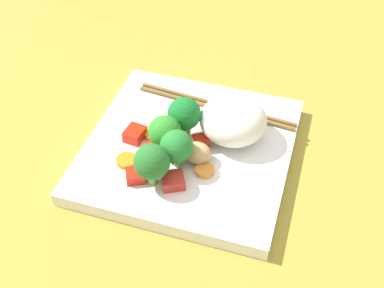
# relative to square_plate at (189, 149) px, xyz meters

# --- Properties ---
(ground_plane) EXTENTS (1.10, 1.10, 0.02)m
(ground_plane) POSITION_rel_square_plate_xyz_m (0.00, 0.00, -0.02)
(ground_plane) COLOR olive
(square_plate) EXTENTS (0.28, 0.28, 0.02)m
(square_plate) POSITION_rel_square_plate_xyz_m (0.00, 0.00, 0.00)
(square_plate) COLOR white
(square_plate) RESTS_ON ground_plane
(rice_mound) EXTENTS (0.10, 0.10, 0.06)m
(rice_mound) POSITION_rel_square_plate_xyz_m (-0.05, -0.03, 0.04)
(rice_mound) COLOR white
(rice_mound) RESTS_ON square_plate
(broccoli_floret_0) EXTENTS (0.04, 0.04, 0.06)m
(broccoli_floret_0) POSITION_rel_square_plate_xyz_m (0.02, 0.02, 0.04)
(broccoli_floret_0) COLOR #79B655
(broccoli_floret_0) RESTS_ON square_plate
(broccoli_floret_1) EXTENTS (0.04, 0.04, 0.06)m
(broccoli_floret_1) POSITION_rel_square_plate_xyz_m (-0.00, 0.04, 0.05)
(broccoli_floret_1) COLOR #569D4A
(broccoli_floret_1) RESTS_ON square_plate
(broccoli_floret_2) EXTENTS (0.04, 0.04, 0.06)m
(broccoli_floret_2) POSITION_rel_square_plate_xyz_m (0.01, -0.01, 0.05)
(broccoli_floret_2) COLOR #7BB75F
(broccoli_floret_2) RESTS_ON square_plate
(broccoli_floret_3) EXTENTS (0.04, 0.04, 0.06)m
(broccoli_floret_3) POSITION_rel_square_plate_xyz_m (0.02, 0.08, 0.05)
(broccoli_floret_3) COLOR #82BE5F
(broccoli_floret_3) RESTS_ON square_plate
(carrot_slice_0) EXTENTS (0.03, 0.03, 0.01)m
(carrot_slice_0) POSITION_rel_square_plate_xyz_m (0.06, 0.06, 0.01)
(carrot_slice_0) COLOR orange
(carrot_slice_0) RESTS_ON square_plate
(carrot_slice_1) EXTENTS (0.04, 0.04, 0.01)m
(carrot_slice_1) POSITION_rel_square_plate_xyz_m (0.05, -0.00, 0.01)
(carrot_slice_1) COLOR orange
(carrot_slice_1) RESTS_ON square_plate
(carrot_slice_2) EXTENTS (0.03, 0.03, 0.01)m
(carrot_slice_2) POSITION_rel_square_plate_xyz_m (-0.04, 0.04, 0.01)
(carrot_slice_2) COLOR orange
(carrot_slice_2) RESTS_ON square_plate
(carrot_slice_3) EXTENTS (0.03, 0.03, 0.01)m
(carrot_slice_3) POSITION_rel_square_plate_xyz_m (0.04, 0.06, 0.01)
(carrot_slice_3) COLOR orange
(carrot_slice_3) RESTS_ON square_plate
(pepper_chunk_0) EXTENTS (0.03, 0.03, 0.02)m
(pepper_chunk_0) POSITION_rel_square_plate_xyz_m (-0.02, -0.00, 0.02)
(pepper_chunk_0) COLOR red
(pepper_chunk_0) RESTS_ON square_plate
(pepper_chunk_1) EXTENTS (0.04, 0.04, 0.01)m
(pepper_chunk_1) POSITION_rel_square_plate_xyz_m (-0.01, 0.07, 0.02)
(pepper_chunk_1) COLOR red
(pepper_chunk_1) RESTS_ON square_plate
(pepper_chunk_2) EXTENTS (0.03, 0.03, 0.01)m
(pepper_chunk_2) POSITION_rel_square_plate_xyz_m (0.04, 0.04, 0.02)
(pepper_chunk_2) COLOR red
(pepper_chunk_2) RESTS_ON square_plate
(pepper_chunk_3) EXTENTS (0.03, 0.03, 0.01)m
(pepper_chunk_3) POSITION_rel_square_plate_xyz_m (0.04, 0.08, 0.02)
(pepper_chunk_3) COLOR red
(pepper_chunk_3) RESTS_ON square_plate
(pepper_chunk_4) EXTENTS (0.03, 0.03, 0.02)m
(pepper_chunk_4) POSITION_rel_square_plate_xyz_m (0.07, 0.02, 0.02)
(pepper_chunk_4) COLOR red
(pepper_chunk_4) RESTS_ON square_plate
(chicken_piece_1) EXTENTS (0.04, 0.03, 0.03)m
(chicken_piece_1) POSITION_rel_square_plate_xyz_m (-0.02, 0.02, 0.02)
(chicken_piece_1) COLOR tan
(chicken_piece_1) RESTS_ON square_plate
(chopstick_pair) EXTENTS (0.23, 0.03, 0.01)m
(chopstick_pair) POSITION_rel_square_plate_xyz_m (-0.01, -0.08, 0.01)
(chopstick_pair) COLOR brown
(chopstick_pair) RESTS_ON square_plate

